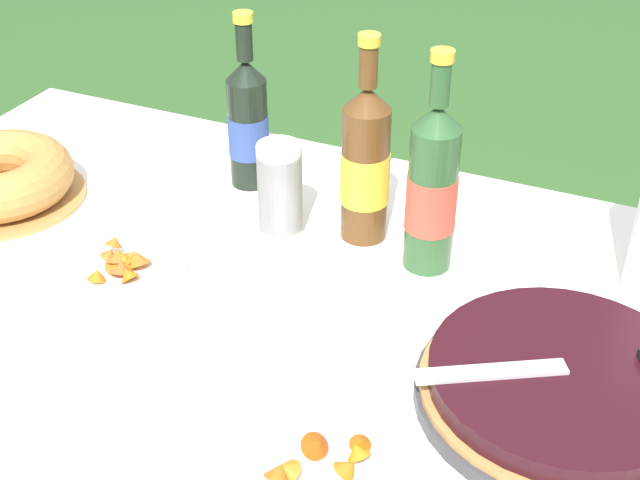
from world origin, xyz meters
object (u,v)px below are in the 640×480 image
object	(u,v)px
cup_stack	(280,190)
snack_plate_near	(120,266)
cider_bottle_green	(432,189)
snack_plate_left	(323,476)
berry_tart	(562,386)
cider_bottle_amber	(365,164)
juice_bottle_red	(248,123)
serving_knife	(589,363)

from	to	relation	value
cup_stack	snack_plate_near	distance (m)	0.28
cider_bottle_green	snack_plate_left	world-z (taller)	cider_bottle_green
berry_tart	cup_stack	xyz separation A→B (m)	(-0.50, 0.21, 0.05)
cider_bottle_amber	snack_plate_left	bearing A→B (deg)	-73.09
cup_stack	cider_bottle_amber	distance (m)	0.14
juice_bottle_red	snack_plate_left	bearing A→B (deg)	-55.42
cider_bottle_amber	snack_plate_left	distance (m)	0.54
berry_tart	cup_stack	size ratio (longest dim) A/B	2.27
snack_plate_near	snack_plate_left	world-z (taller)	snack_plate_near
snack_plate_left	cider_bottle_green	bearing A→B (deg)	94.03
juice_bottle_red	snack_plate_near	bearing A→B (deg)	-98.25
cider_bottle_green	cider_bottle_amber	bearing A→B (deg)	162.70
cider_bottle_green	serving_knife	bearing A→B (deg)	-37.41
berry_tart	cider_bottle_green	bearing A→B (deg)	138.02
snack_plate_near	cider_bottle_amber	bearing A→B (deg)	40.56
serving_knife	snack_plate_near	world-z (taller)	serving_knife
cider_bottle_amber	berry_tart	bearing A→B (deg)	-35.34
serving_knife	cider_bottle_green	size ratio (longest dim) A/B	0.96
snack_plate_left	berry_tart	bearing A→B (deg)	47.81
berry_tart	snack_plate_near	size ratio (longest dim) A/B	1.79
cup_stack	berry_tart	bearing A→B (deg)	-23.15
cider_bottle_amber	juice_bottle_red	distance (m)	0.26
cup_stack	snack_plate_left	xyz separation A→B (m)	(0.28, -0.46, -0.07)
cider_bottle_green	snack_plate_near	xyz separation A→B (m)	(-0.42, -0.22, -0.12)
snack_plate_near	snack_plate_left	distance (m)	0.52
serving_knife	snack_plate_left	world-z (taller)	serving_knife
cider_bottle_amber	snack_plate_left	xyz separation A→B (m)	(0.15, -0.51, -0.12)
cider_bottle_amber	juice_bottle_red	world-z (taller)	cider_bottle_amber
cup_stack	juice_bottle_red	distance (m)	0.19
cider_bottle_amber	snack_plate_near	xyz separation A→B (m)	(-0.30, -0.26, -0.12)
snack_plate_near	snack_plate_left	xyz separation A→B (m)	(0.45, -0.25, -0.00)
serving_knife	juice_bottle_red	bearing A→B (deg)	-57.16
cup_stack	cider_bottle_amber	size ratio (longest dim) A/B	0.48
berry_tart	serving_knife	bearing A→B (deg)	30.26
berry_tart	cider_bottle_green	xyz separation A→B (m)	(-0.25, 0.23, 0.11)
cider_bottle_green	cider_bottle_amber	world-z (taller)	cider_bottle_green
cup_stack	juice_bottle_red	size ratio (longest dim) A/B	0.52
snack_plate_near	snack_plate_left	size ratio (longest dim) A/B	1.05
cider_bottle_green	snack_plate_near	bearing A→B (deg)	-152.58
cup_stack	cider_bottle_green	world-z (taller)	cider_bottle_green
snack_plate_near	cup_stack	bearing A→B (deg)	49.47
juice_bottle_red	snack_plate_near	size ratio (longest dim) A/B	1.52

